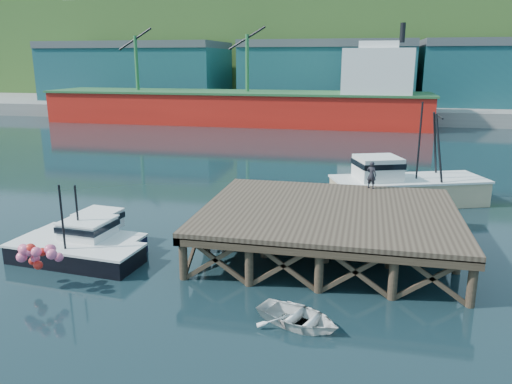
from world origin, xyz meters
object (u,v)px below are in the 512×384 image
(boat_navy, at_px, (91,236))
(boat_black, at_px, (78,246))
(dinghy, at_px, (298,317))
(trawler, at_px, (405,183))
(dockworker, at_px, (371,175))

(boat_navy, distance_m, boat_black, 1.38)
(boat_black, relative_size, dinghy, 2.08)
(boat_black, distance_m, trawler, 20.30)
(boat_black, distance_m, dinghy, 11.28)
(dinghy, bearing_deg, boat_navy, 88.21)
(boat_black, bearing_deg, dinghy, -13.49)
(boat_navy, relative_size, boat_black, 0.90)
(boat_black, height_order, trawler, trawler)
(dockworker, bearing_deg, trawler, -89.87)
(dockworker, bearing_deg, boat_navy, 51.47)
(boat_navy, xyz_separation_m, dinghy, (10.86, -4.95, -0.38))
(trawler, bearing_deg, boat_black, -159.70)
(trawler, height_order, dockworker, trawler)
(trawler, relative_size, dinghy, 3.36)
(dinghy, bearing_deg, trawler, 7.45)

